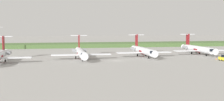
# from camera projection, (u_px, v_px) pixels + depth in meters

# --- Properties ---
(ground_plane) EXTENTS (500.00, 500.00, 0.00)m
(ground_plane) POSITION_uv_depth(u_px,v_px,m) (104.00, 53.00, 138.00)
(ground_plane) COLOR #9E9B96
(grass_berm) EXTENTS (320.00, 20.00, 2.27)m
(grass_berm) POSITION_uv_depth(u_px,v_px,m) (93.00, 45.00, 181.23)
(grass_berm) COLOR #4C6B38
(grass_berm) RESTS_ON ground
(regional_jet_second) EXTENTS (22.81, 31.00, 9.00)m
(regional_jet_second) POSITION_uv_depth(u_px,v_px,m) (81.00, 52.00, 114.70)
(regional_jet_second) COLOR silver
(regional_jet_second) RESTS_ON ground
(regional_jet_third) EXTENTS (22.81, 31.00, 9.00)m
(regional_jet_third) POSITION_uv_depth(u_px,v_px,m) (143.00, 50.00, 123.94)
(regional_jet_third) COLOR silver
(regional_jet_third) RESTS_ON ground
(regional_jet_fourth) EXTENTS (22.81, 31.00, 9.00)m
(regional_jet_fourth) POSITION_uv_depth(u_px,v_px,m) (198.00, 49.00, 133.15)
(regional_jet_fourth) COLOR silver
(regional_jet_fourth) RESTS_ON ground
(baggage_tug) EXTENTS (1.72, 3.20, 2.30)m
(baggage_tug) POSITION_uv_depth(u_px,v_px,m) (223.00, 58.00, 108.48)
(baggage_tug) COLOR yellow
(baggage_tug) RESTS_ON ground
(safety_cone_front_marker) EXTENTS (0.44, 0.44, 0.55)m
(safety_cone_front_marker) POSITION_uv_depth(u_px,v_px,m) (216.00, 59.00, 112.78)
(safety_cone_front_marker) COLOR orange
(safety_cone_front_marker) RESTS_ON ground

